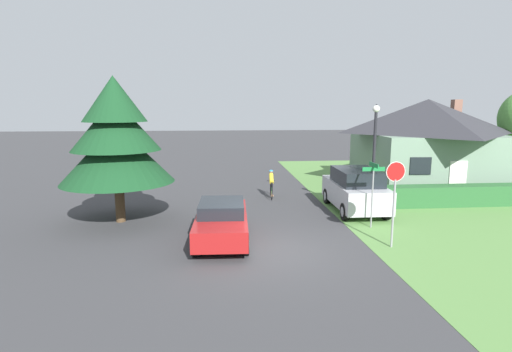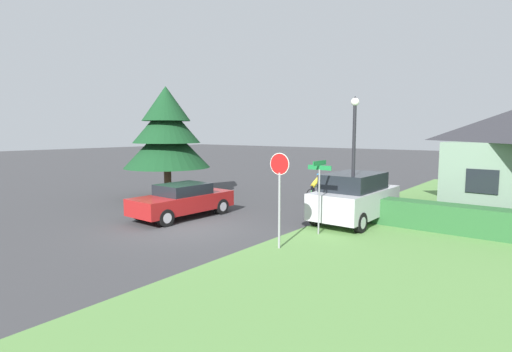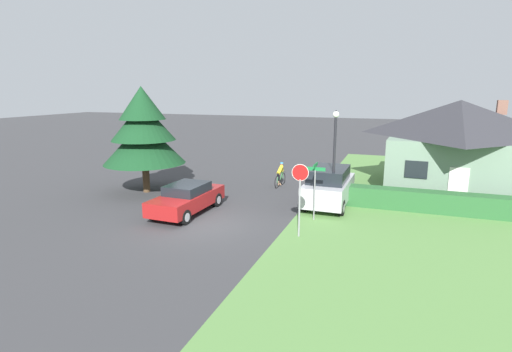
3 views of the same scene
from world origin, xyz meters
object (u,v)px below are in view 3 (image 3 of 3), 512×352
object	(u,v)px
cottage_house	(457,144)
cyclist	(280,175)
stop_sign	(300,187)
parked_suv_right	(329,186)
street_lamp	(334,150)
street_name_sign	(315,181)
conifer_tall_near	(143,131)
sedan_left_lane	(187,198)

from	to	relation	value
cottage_house	cyclist	world-z (taller)	cottage_house
stop_sign	parked_suv_right	bearing A→B (deg)	-96.78
street_lamp	cottage_house	bearing A→B (deg)	49.44
street_lamp	street_name_sign	world-z (taller)	street_lamp
parked_suv_right	conifer_tall_near	bearing A→B (deg)	95.45
street_name_sign	conifer_tall_near	world-z (taller)	conifer_tall_near
conifer_tall_near	parked_suv_right	bearing A→B (deg)	4.51
sedan_left_lane	cyclist	bearing A→B (deg)	-19.44
parked_suv_right	conifer_tall_near	world-z (taller)	conifer_tall_near
parked_suv_right	street_lamp	world-z (taller)	street_lamp
cottage_house	sedan_left_lane	size ratio (longest dim) A/B	1.99
conifer_tall_near	street_lamp	bearing A→B (deg)	-1.41
stop_sign	street_lamp	distance (m)	3.94
cyclist	street_name_sign	distance (m)	6.66
stop_sign	street_name_sign	xyz separation A→B (m)	(0.14, 2.26, -0.25)
cyclist	stop_sign	size ratio (longest dim) A/B	0.60
street_name_sign	sedan_left_lane	bearing A→B (deg)	-170.48
cyclist	conifer_tall_near	world-z (taller)	conifer_tall_near
cyclist	conifer_tall_near	distance (m)	8.38
parked_suv_right	street_lamp	xyz separation A→B (m)	(0.37, -1.08, 2.00)
stop_sign	street_lamp	bearing A→B (deg)	-103.51
street_lamp	conifer_tall_near	size ratio (longest dim) A/B	0.82
cottage_house	parked_suv_right	bearing A→B (deg)	-133.72
sedan_left_lane	cyclist	size ratio (longest dim) A/B	2.52
cyclist	stop_sign	distance (m)	8.65
parked_suv_right	street_name_sign	size ratio (longest dim) A/B	1.73
parked_suv_right	stop_sign	distance (m)	4.96
cottage_house	street_name_sign	bearing A→B (deg)	-124.32
sedan_left_lane	parked_suv_right	world-z (taller)	parked_suv_right
stop_sign	conifer_tall_near	world-z (taller)	conifer_tall_near
stop_sign	street_name_sign	distance (m)	2.27
street_name_sign	cottage_house	bearing A→B (deg)	52.32
street_name_sign	conifer_tall_near	size ratio (longest dim) A/B	0.43
cottage_house	stop_sign	distance (m)	12.66
cottage_house	street_name_sign	distance (m)	10.75
sedan_left_lane	stop_sign	xyz separation A→B (m)	(5.77, -1.27, 1.34)
cyclist	conifer_tall_near	size ratio (longest dim) A/B	0.30
conifer_tall_near	cyclist	bearing A→B (deg)	29.85
cottage_house	street_lamp	distance (m)	9.18
parked_suv_right	cottage_house	bearing A→B (deg)	-46.15
cyclist	street_lamp	distance (m)	6.14
parked_suv_right	street_name_sign	distance (m)	2.71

